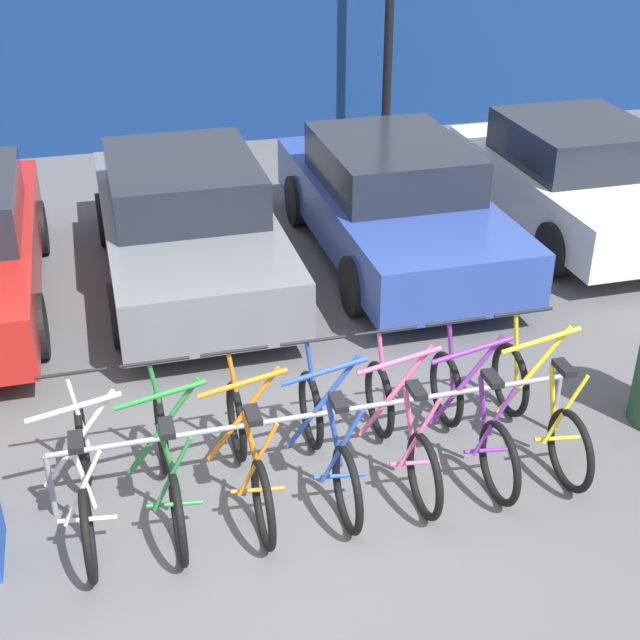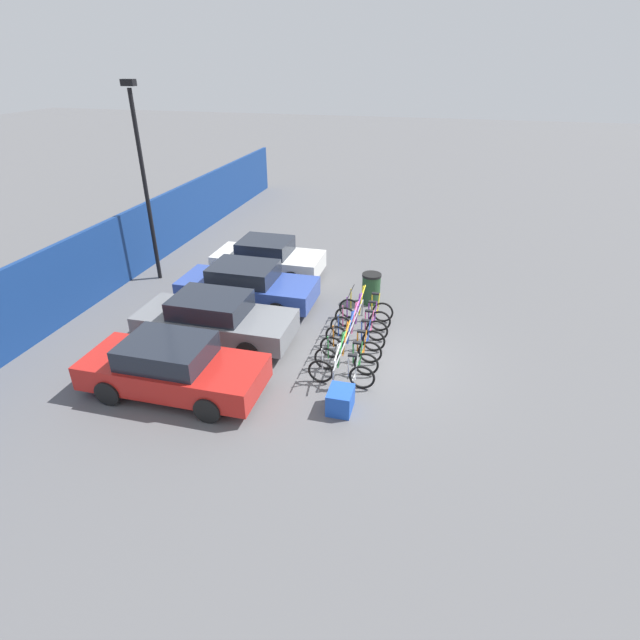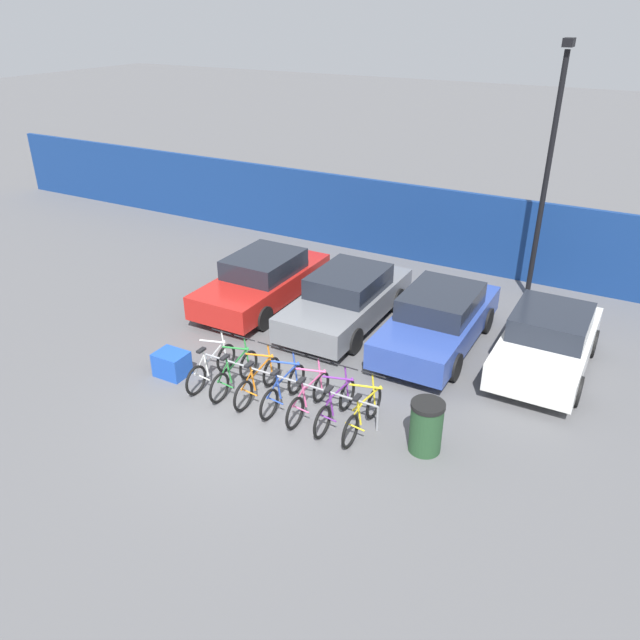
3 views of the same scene
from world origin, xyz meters
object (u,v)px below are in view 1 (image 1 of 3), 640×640
(bicycle_green, at_px, (169,468))
(bicycle_white, at_px, (85,482))
(bicycle_blue, at_px, (328,442))
(bicycle_pink, at_px, (401,431))
(bike_rack, at_px, (320,420))
(car_white, at_px, (575,178))
(car_blue, at_px, (393,201))
(bicycle_yellow, at_px, (539,408))
(car_grey, at_px, (186,222))
(bicycle_purple, at_px, (472,419))
(bicycle_orange, at_px, (249,455))

(bicycle_green, bearing_deg, bicycle_white, 178.99)
(bicycle_blue, bearing_deg, bicycle_white, -179.48)
(bicycle_pink, bearing_deg, bike_rack, 166.21)
(bicycle_blue, xyz_separation_m, car_white, (4.38, 4.12, 0.31))
(bike_rack, distance_m, car_blue, 4.26)
(car_blue, distance_m, car_white, 2.49)
(bicycle_pink, relative_size, bicycle_yellow, 1.00)
(car_white, bearing_deg, car_grey, -178.13)
(bicycle_blue, relative_size, car_grey, 0.38)
(bicycle_green, bearing_deg, car_grey, 79.23)
(bicycle_green, height_order, bicycle_purple, same)
(bicycle_white, relative_size, bicycle_pink, 1.00)
(bicycle_pink, bearing_deg, bicycle_orange, 179.80)
(car_grey, bearing_deg, bicycle_orange, -91.14)
(car_blue, height_order, car_white, same)
(bicycle_purple, relative_size, car_grey, 0.38)
(bicycle_purple, xyz_separation_m, car_grey, (-1.74, 3.96, 0.31))
(bike_rack, xyz_separation_m, car_blue, (1.91, 3.80, 0.20))
(bicycle_purple, bearing_deg, car_white, 49.13)
(bicycle_blue, relative_size, car_blue, 0.39)
(bicycle_white, distance_m, car_blue, 5.44)
(bicycle_orange, relative_size, bicycle_purple, 1.00)
(bicycle_yellow, height_order, car_grey, car_grey)
(bike_rack, xyz_separation_m, car_white, (4.40, 3.97, 0.20))
(bicycle_pink, bearing_deg, car_white, 47.25)
(bicycle_blue, xyz_separation_m, car_grey, (-0.54, 3.96, 0.31))
(bicycle_yellow, bearing_deg, bicycle_orange, 178.84)
(bike_rack, height_order, bicycle_yellow, bicycle_yellow)
(bicycle_pink, relative_size, car_white, 0.43)
(bicycle_white, relative_size, bicycle_blue, 1.00)
(bicycle_pink, bearing_deg, bicycle_green, 179.80)
(bike_rack, height_order, bicycle_blue, bicycle_blue)
(bike_rack, bearing_deg, bicycle_white, -175.31)
(bicycle_blue, distance_m, bicycle_yellow, 1.79)
(bike_rack, distance_m, bicycle_blue, 0.19)
(bicycle_white, height_order, bicycle_blue, same)
(bicycle_blue, xyz_separation_m, bicycle_yellow, (1.79, 0.00, 0.00))
(bicycle_green, relative_size, bicycle_orange, 1.00)
(bicycle_orange, bearing_deg, car_blue, 58.01)
(bicycle_green, bearing_deg, bicycle_purple, -1.01)
(bicycle_white, height_order, car_white, car_white)
(bicycle_white, bearing_deg, bicycle_green, -3.47)
(bicycle_green, height_order, bicycle_orange, same)
(bicycle_blue, distance_m, bicycle_pink, 0.59)
(bicycle_pink, xyz_separation_m, bicycle_yellow, (1.20, 0.00, 0.00))
(bicycle_green, xyz_separation_m, car_blue, (3.12, 3.95, 0.31))
(bicycle_orange, relative_size, car_white, 0.43)
(bicycle_pink, distance_m, bicycle_yellow, 1.20)
(bicycle_yellow, xyz_separation_m, car_blue, (0.10, 3.95, 0.31))
(bicycle_white, bearing_deg, bicycle_blue, -3.47)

